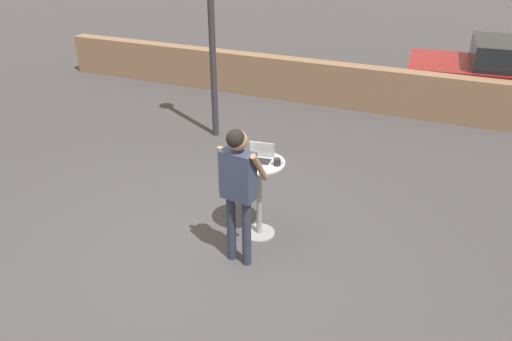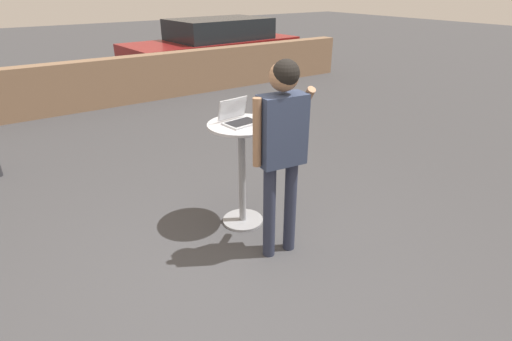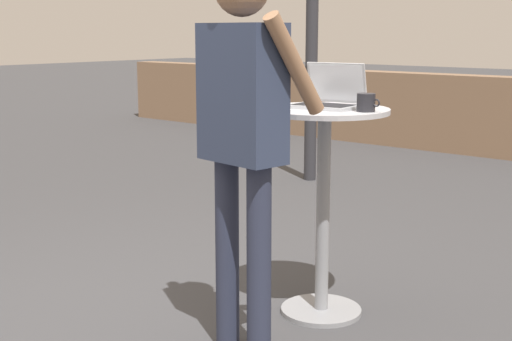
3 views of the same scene
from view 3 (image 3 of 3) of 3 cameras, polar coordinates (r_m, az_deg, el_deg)
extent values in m
plane|color=#3D3D3F|center=(3.63, -10.75, -12.99)|extent=(50.00, 50.00, 0.00)
cylinder|color=gray|center=(3.87, 5.23, -11.07)|extent=(0.43, 0.43, 0.03)
cylinder|color=gray|center=(3.70, 5.37, -3.42)|extent=(0.07, 0.07, 1.04)
cylinder|color=#B7B7BC|center=(3.60, 5.53, 4.79)|extent=(0.65, 0.65, 0.02)
cube|color=#B7BABF|center=(3.59, 5.44, 5.11)|extent=(0.35, 0.26, 0.02)
cube|color=black|center=(3.59, 5.44, 5.27)|extent=(0.30, 0.21, 0.00)
cube|color=#B7BABF|center=(3.70, 6.49, 6.99)|extent=(0.33, 0.10, 0.21)
cube|color=white|center=(3.70, 6.45, 7.01)|extent=(0.30, 0.08, 0.18)
cylinder|color=#232328|center=(3.47, 8.79, 5.39)|extent=(0.09, 0.09, 0.09)
torus|color=#232328|center=(3.44, 9.60, 5.35)|extent=(0.04, 0.01, 0.04)
cylinder|color=#282D42|center=(3.33, -2.31, -6.69)|extent=(0.11, 0.11, 0.91)
cylinder|color=#282D42|center=(3.17, 0.24, -7.58)|extent=(0.11, 0.11, 0.91)
cube|color=#2D3851|center=(3.10, -1.12, 6.19)|extent=(0.42, 0.25, 0.60)
cylinder|color=#936B4C|center=(3.27, -3.83, 6.70)|extent=(0.07, 0.07, 0.57)
cylinder|color=#936B4C|center=(2.98, 3.10, 8.46)|extent=(0.11, 0.34, 0.44)
camera|label=1|loc=(3.27, -148.73, 38.60)|focal=35.00mm
camera|label=2|loc=(4.05, -53.82, 18.61)|focal=28.00mm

